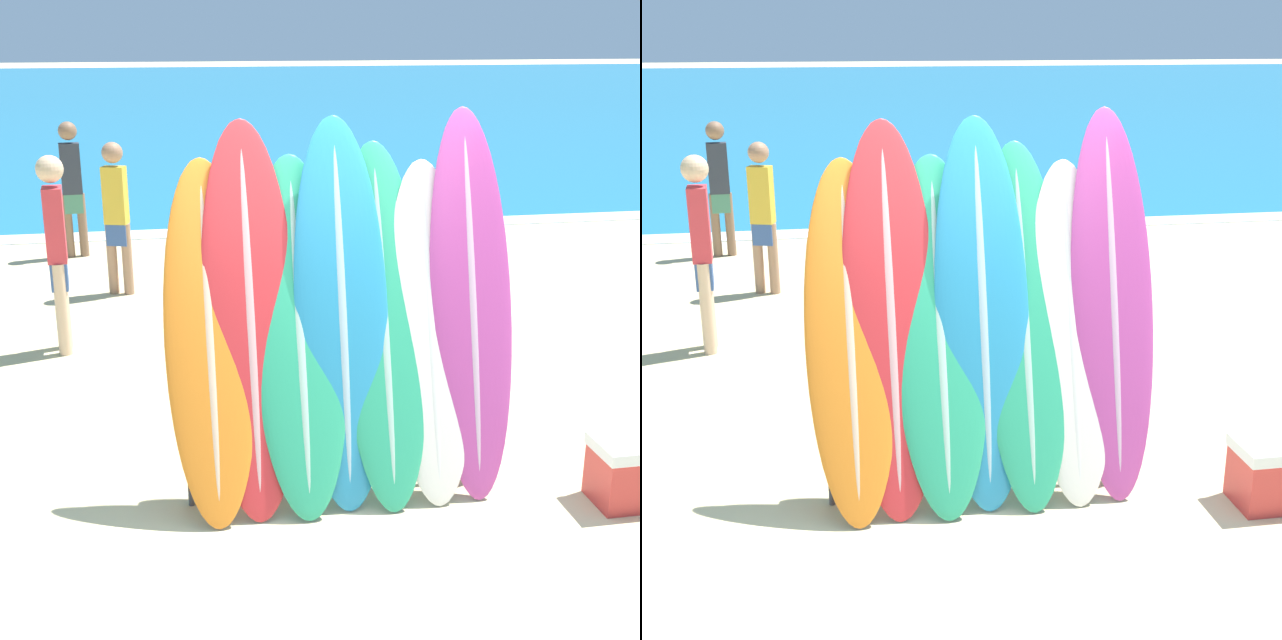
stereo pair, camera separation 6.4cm
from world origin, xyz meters
TOP-DOWN VIEW (x-y plane):
  - ground_plane at (0.00, 0.00)m, footprint 160.00×160.00m
  - ocean_water at (0.00, 37.87)m, footprint 120.00×60.00m
  - surfboard_rack at (0.11, 0.69)m, footprint 1.98×0.04m
  - surfboard_slot_0 at (-0.70, 0.72)m, footprint 0.54×0.83m
  - surfboard_slot_1 at (-0.45, 0.75)m, footprint 0.59×0.81m
  - surfboard_slot_2 at (-0.15, 0.72)m, footprint 0.59×0.85m
  - surfboard_slot_3 at (0.11, 0.73)m, footprint 0.59×0.73m
  - surfboard_slot_4 at (0.38, 0.74)m, footprint 0.55×0.85m
  - surfboard_slot_5 at (0.68, 0.71)m, footprint 0.54×0.75m
  - surfboard_slot_6 at (0.95, 0.74)m, footprint 0.53×0.78m
  - person_near_water at (-1.42, 5.59)m, footprint 0.28×0.23m
  - person_mid_beach at (-2.04, 7.47)m, footprint 0.29×0.23m
  - person_far_left at (-1.88, 3.75)m, footprint 0.24×0.31m
  - person_far_right at (0.74, 3.42)m, footprint 0.28×0.23m
  - cooler_box at (1.91, 0.23)m, footprint 0.55×0.37m

SIDE VIEW (x-z plane):
  - ground_plane at x=0.00m, z-range 0.00..0.00m
  - ocean_water at x=0.00m, z-range 0.00..0.01m
  - cooler_box at x=1.91m, z-range 0.00..0.43m
  - surfboard_rack at x=0.11m, z-range 0.04..0.93m
  - person_near_water at x=-1.42m, z-range 0.08..1.78m
  - person_far_right at x=0.74m, z-range 0.08..1.78m
  - person_mid_beach at x=-2.04m, z-range 0.08..1.83m
  - person_far_left at x=-1.88m, z-range 0.08..1.90m
  - surfboard_slot_5 at x=0.68m, z-range 0.00..2.09m
  - surfboard_slot_0 at x=-0.70m, z-range 0.00..2.13m
  - surfboard_slot_2 at x=-0.15m, z-range 0.00..2.14m
  - surfboard_slot_4 at x=0.38m, z-range 0.00..2.21m
  - surfboard_slot_1 at x=-0.45m, z-range 0.00..2.36m
  - surfboard_slot_3 at x=0.11m, z-range 0.00..2.37m
  - surfboard_slot_6 at x=0.95m, z-range 0.00..2.41m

